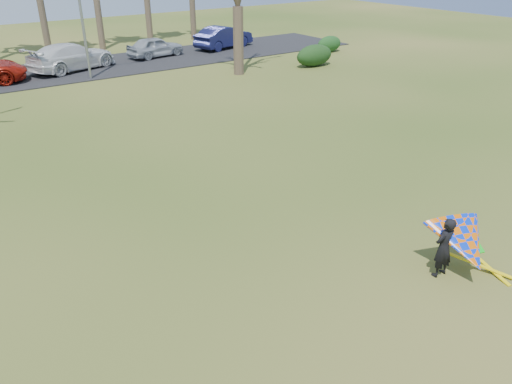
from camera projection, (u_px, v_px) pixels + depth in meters
ground at (301, 259)px, 12.74m from camera, size 100.00×100.00×0.00m
parking_strip at (43, 74)px, 31.02m from camera, size 46.00×7.00×0.06m
streetlight at (82, 0)px, 27.98m from camera, size 2.28×0.18×8.00m
hedge_near at (314, 55)px, 32.84m from camera, size 2.80×1.27×1.40m
hedge_far at (329, 44)px, 37.28m from camera, size 2.12×1.00×1.18m
car_3 at (71, 56)px, 31.56m from camera, size 6.18×4.11×1.66m
car_4 at (155, 47)px, 35.35m from camera, size 4.29×2.27×1.39m
car_5 at (224, 37)px, 38.36m from camera, size 5.28×3.02×1.65m
kite_flyer at (463, 244)px, 11.80m from camera, size 2.13×2.39×2.02m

